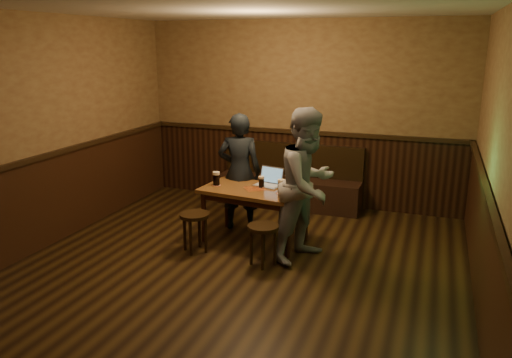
{
  "coord_description": "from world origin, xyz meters",
  "views": [
    {
      "loc": [
        1.97,
        -4.4,
        2.44
      ],
      "look_at": [
        -0.04,
        1.09,
        0.85
      ],
      "focal_mm": 35.0,
      "sensor_mm": 36.0,
      "label": 1
    }
  ],
  "objects_px": {
    "stool_right": "(263,233)",
    "person_grey": "(308,185)",
    "pub_table": "(255,196)",
    "laptop": "(269,181)",
    "bench": "(290,186)",
    "pint_right": "(281,186)",
    "person_suit": "(240,172)",
    "pint_left": "(216,179)",
    "stool_left": "(195,221)",
    "pint_mid": "(261,182)"
  },
  "relations": [
    {
      "from": "laptop",
      "to": "person_grey",
      "type": "bearing_deg",
      "value": -24.79
    },
    {
      "from": "pub_table",
      "to": "pint_mid",
      "type": "relative_size",
      "value": 9.23
    },
    {
      "from": "pint_left",
      "to": "stool_right",
      "type": "bearing_deg",
      "value": -36.03
    },
    {
      "from": "pint_left",
      "to": "bench",
      "type": "bearing_deg",
      "value": 72.04
    },
    {
      "from": "bench",
      "to": "pint_right",
      "type": "bearing_deg",
      "value": -77.38
    },
    {
      "from": "bench",
      "to": "person_suit",
      "type": "distance_m",
      "value": 1.32
    },
    {
      "from": "pint_right",
      "to": "person_suit",
      "type": "relative_size",
      "value": 0.11
    },
    {
      "from": "bench",
      "to": "pub_table",
      "type": "distance_m",
      "value": 1.58
    },
    {
      "from": "pint_mid",
      "to": "person_suit",
      "type": "relative_size",
      "value": 0.09
    },
    {
      "from": "stool_right",
      "to": "person_suit",
      "type": "height_order",
      "value": "person_suit"
    },
    {
      "from": "stool_right",
      "to": "pint_left",
      "type": "relative_size",
      "value": 2.65
    },
    {
      "from": "stool_right",
      "to": "pint_right",
      "type": "xyz_separation_m",
      "value": [
        0.03,
        0.56,
        0.4
      ]
    },
    {
      "from": "pint_mid",
      "to": "laptop",
      "type": "distance_m",
      "value": 0.14
    },
    {
      "from": "pub_table",
      "to": "laptop",
      "type": "height_order",
      "value": "laptop"
    },
    {
      "from": "stool_right",
      "to": "laptop",
      "type": "bearing_deg",
      "value": 104.28
    },
    {
      "from": "stool_right",
      "to": "person_grey",
      "type": "bearing_deg",
      "value": 42.4
    },
    {
      "from": "laptop",
      "to": "person_suit",
      "type": "xyz_separation_m",
      "value": [
        -0.48,
        0.18,
        0.04
      ]
    },
    {
      "from": "stool_right",
      "to": "bench",
      "type": "bearing_deg",
      "value": 98.68
    },
    {
      "from": "pint_right",
      "to": "person_suit",
      "type": "height_order",
      "value": "person_suit"
    },
    {
      "from": "pint_mid",
      "to": "pint_right",
      "type": "xyz_separation_m",
      "value": [
        0.31,
        -0.16,
        0.01
      ]
    },
    {
      "from": "pub_table",
      "to": "pint_left",
      "type": "height_order",
      "value": "pint_left"
    },
    {
      "from": "pub_table",
      "to": "person_grey",
      "type": "bearing_deg",
      "value": -13.9
    },
    {
      "from": "person_grey",
      "to": "pint_right",
      "type": "bearing_deg",
      "value": 86.69
    },
    {
      "from": "pint_right",
      "to": "laptop",
      "type": "xyz_separation_m",
      "value": [
        -0.25,
        0.29,
        -0.03
      ]
    },
    {
      "from": "pub_table",
      "to": "pint_right",
      "type": "xyz_separation_m",
      "value": [
        0.37,
        -0.08,
        0.18
      ]
    },
    {
      "from": "pint_right",
      "to": "person_suit",
      "type": "xyz_separation_m",
      "value": [
        -0.72,
        0.46,
        0.01
      ]
    },
    {
      "from": "bench",
      "to": "person_grey",
      "type": "bearing_deg",
      "value": -67.87
    },
    {
      "from": "laptop",
      "to": "person_grey",
      "type": "relative_size",
      "value": 0.21
    },
    {
      "from": "bench",
      "to": "pint_mid",
      "type": "height_order",
      "value": "bench"
    },
    {
      "from": "pint_left",
      "to": "pint_mid",
      "type": "bearing_deg",
      "value": 9.96
    },
    {
      "from": "laptop",
      "to": "person_suit",
      "type": "bearing_deg",
      "value": 172.34
    },
    {
      "from": "stool_right",
      "to": "person_grey",
      "type": "xyz_separation_m",
      "value": [
        0.41,
        0.37,
        0.5
      ]
    },
    {
      "from": "bench",
      "to": "pint_left",
      "type": "relative_size",
      "value": 12.21
    },
    {
      "from": "stool_right",
      "to": "pint_left",
      "type": "distance_m",
      "value": 1.12
    },
    {
      "from": "stool_right",
      "to": "person_suit",
      "type": "distance_m",
      "value": 1.3
    },
    {
      "from": "pint_mid",
      "to": "person_suit",
      "type": "bearing_deg",
      "value": 143.93
    },
    {
      "from": "bench",
      "to": "pint_right",
      "type": "relative_size",
      "value": 12.44
    },
    {
      "from": "pint_right",
      "to": "bench",
      "type": "bearing_deg",
      "value": 102.62
    },
    {
      "from": "bench",
      "to": "stool_left",
      "type": "bearing_deg",
      "value": -104.92
    },
    {
      "from": "stool_right",
      "to": "pint_right",
      "type": "relative_size",
      "value": 2.7
    },
    {
      "from": "pint_right",
      "to": "laptop",
      "type": "bearing_deg",
      "value": 130.74
    },
    {
      "from": "stool_left",
      "to": "laptop",
      "type": "distance_m",
      "value": 1.09
    },
    {
      "from": "stool_left",
      "to": "person_grey",
      "type": "distance_m",
      "value": 1.43
    },
    {
      "from": "bench",
      "to": "laptop",
      "type": "relative_size",
      "value": 5.86
    },
    {
      "from": "bench",
      "to": "pint_left",
      "type": "height_order",
      "value": "bench"
    },
    {
      "from": "person_grey",
      "to": "stool_left",
      "type": "bearing_deg",
      "value": 125.69
    },
    {
      "from": "bench",
      "to": "pint_mid",
      "type": "relative_size",
      "value": 14.83
    },
    {
      "from": "stool_left",
      "to": "pint_mid",
      "type": "distance_m",
      "value": 0.97
    },
    {
      "from": "pub_table",
      "to": "stool_left",
      "type": "xyz_separation_m",
      "value": [
        -0.56,
        -0.56,
        -0.22
      ]
    },
    {
      "from": "stool_right",
      "to": "pint_right",
      "type": "height_order",
      "value": "pint_right"
    }
  ]
}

